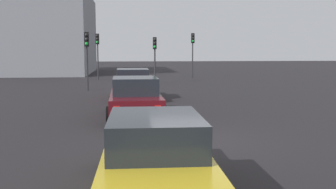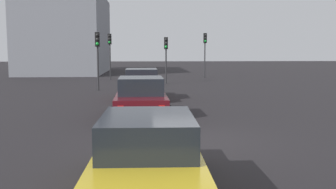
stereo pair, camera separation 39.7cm
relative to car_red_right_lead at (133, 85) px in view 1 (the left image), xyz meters
The scene contains 9 objects.
ground_plane 9.80m from the car_red_right_lead, behind, with size 160.00×160.00×0.20m, color black.
car_red_right_lead is the anchor object (origin of this frame).
car_maroon_right_second 5.67m from the car_red_right_lead, behind, with size 4.51×2.09×1.53m.
car_yellow_right_third 13.65m from the car_red_right_lead, behind, with size 4.70×2.03×1.45m.
traffic_light_near_left 16.40m from the car_red_right_lead, 20.79° to the right, with size 0.32×0.29×4.09m.
traffic_light_near_right 9.53m from the car_red_right_lead, 11.26° to the right, with size 0.32×0.30×3.52m.
traffic_light_far_left 13.88m from the car_red_right_lead, 11.51° to the left, with size 0.33×0.31×3.94m.
traffic_light_far_right 5.56m from the car_red_right_lead, 31.71° to the left, with size 0.32×0.29×3.65m.
building_facade_left 26.34m from the car_red_right_lead, 18.78° to the left, with size 15.13×8.30×8.66m, color gray.
Camera 1 is at (-10.52, 1.92, 2.52)m, focal length 41.45 mm.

